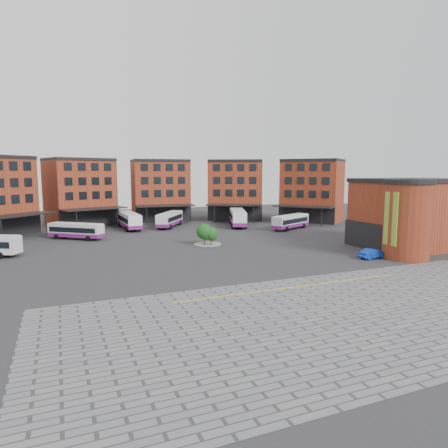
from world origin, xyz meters
name	(u,v)px	position (x,y,z in m)	size (l,w,h in m)	color
ground	(225,261)	(0.00, 0.00, 0.00)	(160.00, 160.00, 0.00)	#28282B
paving_zone	(350,312)	(2.00, -22.00, 0.01)	(50.00, 22.00, 0.02)	slate
yellow_line	(297,287)	(2.00, -14.00, 0.03)	(26.00, 0.15, 0.02)	gold
main_building	(135,193)	(-4.77, 38.25, 7.23)	(94.14, 42.48, 14.60)	maroon
east_building	(409,214)	(28.70, -3.06, 5.29)	(17.40, 15.40, 10.60)	maroon
tree_island	(208,234)	(1.81, 11.42, 1.83)	(4.40, 4.40, 3.47)	gray
bus_b	(76,231)	(-17.29, 25.58, 1.52)	(9.18, 8.07, 2.81)	silver
bus_c	(129,220)	(-6.60, 35.06, 1.80)	(3.32, 11.89, 3.32)	white
bus_d	(170,219)	(1.82, 34.66, 1.69)	(8.11, 10.68, 3.11)	silver
bus_e	(238,217)	(15.76, 30.47, 1.91)	(7.07, 12.76, 3.53)	white
bus_f	(291,222)	(23.67, 21.83, 1.59)	(10.42, 6.79, 2.94)	silver
blue_car	(373,253)	(18.90, -6.38, 0.68)	(1.43, 4.10, 1.35)	#0D36B2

